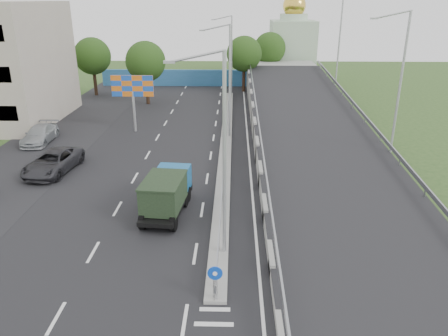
{
  "coord_description": "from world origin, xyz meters",
  "views": [
    {
      "loc": [
        0.76,
        -13.27,
        12.29
      ],
      "look_at": [
        0.12,
        12.59,
        2.2
      ],
      "focal_mm": 35.0,
      "sensor_mm": 36.0,
      "label": 1
    }
  ],
  "objects_px": {
    "lamp_post_mid": "(228,76)",
    "billboard": "(133,89)",
    "sign_bollard": "(215,283)",
    "lamp_post_near": "(220,147)",
    "dump_truck": "(167,192)",
    "lamp_post_far": "(230,51)",
    "parked_car_d": "(40,135)",
    "parked_car_c": "(53,162)",
    "church": "(292,44)"
  },
  "relations": [
    {
      "from": "parked_car_c",
      "to": "dump_truck",
      "type": "bearing_deg",
      "value": -26.88
    },
    {
      "from": "lamp_post_far",
      "to": "parked_car_d",
      "type": "xyz_separation_m",
      "value": [
        -16.99,
        -21.77,
        -5.05
      ]
    },
    {
      "from": "sign_bollard",
      "to": "dump_truck",
      "type": "bearing_deg",
      "value": 111.2
    },
    {
      "from": "lamp_post_near",
      "to": "parked_car_c",
      "type": "relative_size",
      "value": 1.73
    },
    {
      "from": "lamp_post_far",
      "to": "billboard",
      "type": "distance_m",
      "value": 20.24
    },
    {
      "from": "sign_bollard",
      "to": "lamp_post_far",
      "type": "height_order",
      "value": "lamp_post_far"
    },
    {
      "from": "parked_car_d",
      "to": "lamp_post_far",
      "type": "bearing_deg",
      "value": 50.22
    },
    {
      "from": "sign_bollard",
      "to": "lamp_post_near",
      "type": "xyz_separation_m",
      "value": [
        0.11,
        3.83,
        4.77
      ]
    },
    {
      "from": "dump_truck",
      "to": "lamp_post_mid",
      "type": "bearing_deg",
      "value": 83.06
    },
    {
      "from": "lamp_post_mid",
      "to": "lamp_post_far",
      "type": "xyz_separation_m",
      "value": [
        0.0,
        20.0,
        0.0
      ]
    },
    {
      "from": "sign_bollard",
      "to": "dump_truck",
      "type": "distance_m",
      "value": 9.12
    },
    {
      "from": "billboard",
      "to": "parked_car_c",
      "type": "relative_size",
      "value": 0.94
    },
    {
      "from": "dump_truck",
      "to": "parked_car_c",
      "type": "relative_size",
      "value": 1.0
    },
    {
      "from": "sign_bollard",
      "to": "dump_truck",
      "type": "xyz_separation_m",
      "value": [
        -3.3,
        8.5,
        0.35
      ]
    },
    {
      "from": "lamp_post_far",
      "to": "billboard",
      "type": "bearing_deg",
      "value": -116.84
    },
    {
      "from": "parked_car_d",
      "to": "dump_truck",
      "type": "bearing_deg",
      "value": -46.76
    },
    {
      "from": "lamp_post_far",
      "to": "billboard",
      "type": "xyz_separation_m",
      "value": [
        -9.11,
        -18.0,
        -1.62
      ]
    },
    {
      "from": "church",
      "to": "parked_car_d",
      "type": "distance_m",
      "value": 44.97
    },
    {
      "from": "lamp_post_near",
      "to": "parked_car_d",
      "type": "relative_size",
      "value": 1.92
    },
    {
      "from": "lamp_post_mid",
      "to": "sign_bollard",
      "type": "bearing_deg",
      "value": -90.26
    },
    {
      "from": "sign_bollard",
      "to": "lamp_post_near",
      "type": "relative_size",
      "value": 0.17
    },
    {
      "from": "billboard",
      "to": "sign_bollard",
      "type": "bearing_deg",
      "value": -70.79
    },
    {
      "from": "lamp_post_far",
      "to": "church",
      "type": "xyz_separation_m",
      "value": [
        9.89,
        14.0,
        -0.5
      ]
    },
    {
      "from": "sign_bollard",
      "to": "parked_car_c",
      "type": "xyz_separation_m",
      "value": [
        -12.85,
        14.9,
        -0.22
      ]
    },
    {
      "from": "sign_bollard",
      "to": "lamp_post_near",
      "type": "distance_m",
      "value": 6.12
    },
    {
      "from": "lamp_post_far",
      "to": "parked_car_d",
      "type": "bearing_deg",
      "value": -127.98
    },
    {
      "from": "parked_car_c",
      "to": "parked_car_d",
      "type": "xyz_separation_m",
      "value": [
        -4.03,
        7.16,
        -0.05
      ]
    },
    {
      "from": "lamp_post_near",
      "to": "lamp_post_mid",
      "type": "relative_size",
      "value": 1.0
    },
    {
      "from": "parked_car_d",
      "to": "lamp_post_mid",
      "type": "bearing_deg",
      "value": 4.13
    },
    {
      "from": "lamp_post_near",
      "to": "sign_bollard",
      "type": "bearing_deg",
      "value": -91.64
    },
    {
      "from": "lamp_post_mid",
      "to": "billboard",
      "type": "xyz_separation_m",
      "value": [
        -9.11,
        2.0,
        -1.62
      ]
    },
    {
      "from": "lamp_post_far",
      "to": "parked_car_d",
      "type": "height_order",
      "value": "lamp_post_far"
    },
    {
      "from": "lamp_post_near",
      "to": "dump_truck",
      "type": "height_order",
      "value": "lamp_post_near"
    },
    {
      "from": "lamp_post_mid",
      "to": "church",
      "type": "bearing_deg",
      "value": 73.78
    },
    {
      "from": "billboard",
      "to": "dump_truck",
      "type": "height_order",
      "value": "billboard"
    },
    {
      "from": "lamp_post_far",
      "to": "church",
      "type": "height_order",
      "value": "church"
    },
    {
      "from": "lamp_post_near",
      "to": "lamp_post_mid",
      "type": "height_order",
      "value": "same"
    },
    {
      "from": "sign_bollard",
      "to": "lamp_post_mid",
      "type": "distance_m",
      "value": 24.3
    },
    {
      "from": "lamp_post_mid",
      "to": "billboard",
      "type": "relative_size",
      "value": 1.83
    },
    {
      "from": "lamp_post_near",
      "to": "lamp_post_far",
      "type": "distance_m",
      "value": 40.0
    },
    {
      "from": "church",
      "to": "dump_truck",
      "type": "bearing_deg",
      "value": -105.08
    },
    {
      "from": "lamp_post_mid",
      "to": "dump_truck",
      "type": "relative_size",
      "value": 1.73
    },
    {
      "from": "lamp_post_far",
      "to": "parked_car_c",
      "type": "height_order",
      "value": "lamp_post_far"
    },
    {
      "from": "dump_truck",
      "to": "parked_car_c",
      "type": "xyz_separation_m",
      "value": [
        -9.56,
        6.4,
        -0.57
      ]
    },
    {
      "from": "lamp_post_far",
      "to": "parked_car_c",
      "type": "xyz_separation_m",
      "value": [
        -12.96,
        -28.93,
        -5.0
      ]
    },
    {
      "from": "sign_bollard",
      "to": "billboard",
      "type": "xyz_separation_m",
      "value": [
        -9.0,
        25.83,
        3.15
      ]
    },
    {
      "from": "lamp_post_mid",
      "to": "lamp_post_far",
      "type": "relative_size",
      "value": 1.0
    },
    {
      "from": "lamp_post_far",
      "to": "dump_truck",
      "type": "height_order",
      "value": "lamp_post_far"
    },
    {
      "from": "lamp_post_far",
      "to": "parked_car_d",
      "type": "relative_size",
      "value": 1.92
    },
    {
      "from": "lamp_post_mid",
      "to": "lamp_post_far",
      "type": "height_order",
      "value": "same"
    }
  ]
}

